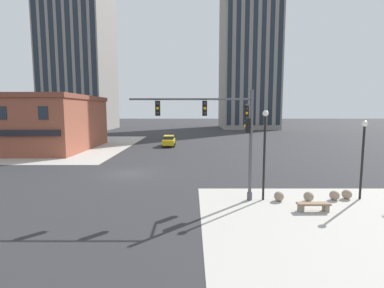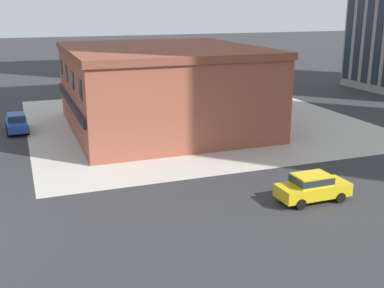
{
  "view_description": "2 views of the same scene",
  "coord_description": "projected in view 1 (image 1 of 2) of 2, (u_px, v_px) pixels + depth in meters",
  "views": [
    {
      "loc": [
        5.55,
        -25.44,
        5.61
      ],
      "look_at": [
        5.65,
        1.57,
        2.45
      ],
      "focal_mm": 27.45,
      "sensor_mm": 36.0,
      "label": 1
    },
    {
      "loc": [
        24.28,
        3.57,
        11.24
      ],
      "look_at": [
        -1.67,
        13.16,
        3.17
      ],
      "focal_mm": 44.7,
      "sensor_mm": 36.0,
      "label": 2
    }
  ],
  "objects": [
    {
      "name": "street_lamp_mid_sidewalk",
      "position": [
        361.0,
        150.0,
        18.21
      ],
      "size": [
        0.36,
        0.36,
        4.94
      ],
      "color": "black",
      "rests_on": "ground"
    },
    {
      "name": "street_lamp_corner_near",
      "position": [
        263.0,
        145.0,
        17.99
      ],
      "size": [
        0.36,
        0.36,
        5.57
      ],
      "color": "black",
      "rests_on": "ground"
    },
    {
      "name": "traffic_signal_main",
      "position": [
        226.0,
        128.0,
        18.01
      ],
      "size": [
        7.52,
        2.09,
        6.8
      ],
      "color": "#4C4C51",
      "rests_on": "ground"
    },
    {
      "name": "bench_near_signal",
      "position": [
        312.0,
        206.0,
        16.25
      ],
      "size": [
        1.81,
        0.52,
        0.49
      ],
      "color": "brown",
      "rests_on": "ground"
    },
    {
      "name": "residential_tower_skyline_left",
      "position": [
        77.0,
        32.0,
        80.29
      ],
      "size": [
        16.4,
        20.13,
        53.34
      ],
      "color": "gray",
      "rests_on": "ground"
    },
    {
      "name": "car_main_northbound_near",
      "position": [
        168.0,
        140.0,
        45.1
      ],
      "size": [
        1.93,
        4.42,
        1.68
      ],
      "color": "gold",
      "rests_on": "ground"
    },
    {
      "name": "bollard_sphere_curb_b",
      "position": [
        307.0,
        196.0,
        18.06
      ],
      "size": [
        0.6,
        0.6,
        0.6
      ],
      "primitive_type": "sphere",
      "color": "gray",
      "rests_on": "ground"
    },
    {
      "name": "bollard_sphere_curb_a",
      "position": [
        278.0,
        196.0,
        18.11
      ],
      "size": [
        0.6,
        0.6,
        0.6
      ],
      "primitive_type": "sphere",
      "color": "gray",
      "rests_on": "ground"
    },
    {
      "name": "residential_tower_skyline_right",
      "position": [
        248.0,
        12.0,
        87.27
      ],
      "size": [
        16.17,
        20.13,
        69.13
      ],
      "color": "gray",
      "rests_on": "ground"
    },
    {
      "name": "storefront_block_near_corner",
      "position": [
        22.0,
        122.0,
        41.59
      ],
      "size": [
        19.18,
        17.05,
        7.6
      ],
      "color": "brown",
      "rests_on": "ground"
    },
    {
      "name": "bollard_sphere_curb_d",
      "position": [
        345.0,
        194.0,
        18.55
      ],
      "size": [
        0.6,
        0.6,
        0.6
      ],
      "primitive_type": "sphere",
      "color": "gray",
      "rests_on": "ground"
    },
    {
      "name": "bollard_sphere_curb_c",
      "position": [
        333.0,
        195.0,
        18.32
      ],
      "size": [
        0.6,
        0.6,
        0.6
      ],
      "primitive_type": "sphere",
      "color": "gray",
      "rests_on": "ground"
    },
    {
      "name": "sidewalk_far_corner",
      "position": [
        27.0,
        146.0,
        45.69
      ],
      "size": [
        32.0,
        32.0,
        0.02
      ],
      "primitive_type": "cube",
      "color": "#B7B2A8",
      "rests_on": "ground"
    },
    {
      "name": "ground_plane",
      "position": [
        128.0,
        174.0,
        25.9
      ],
      "size": [
        320.0,
        320.0,
        0.0
      ],
      "primitive_type": "plane",
      "color": "#2D2D30"
    }
  ]
}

